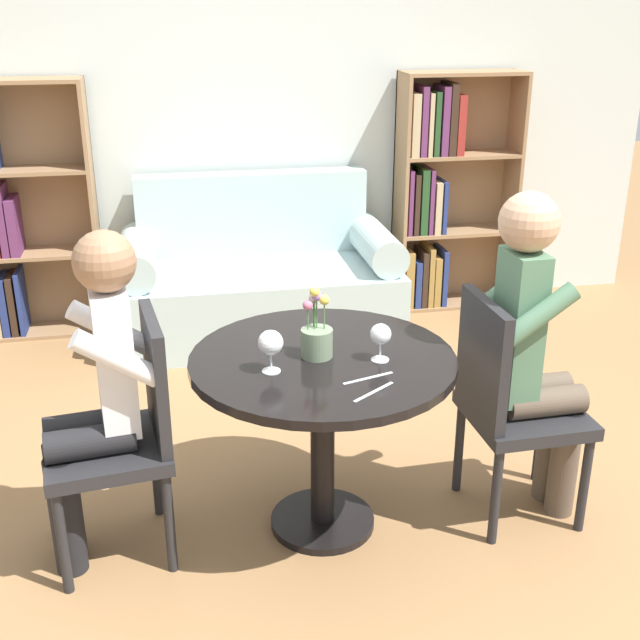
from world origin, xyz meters
TOP-DOWN VIEW (x-y plane):
  - ground_plane at (0.00, 0.00)m, footprint 16.00×16.00m
  - back_wall at (0.00, 2.41)m, footprint 5.20×0.05m
  - round_table at (0.00, 0.00)m, footprint 0.95×0.95m
  - couch at (0.00, 1.98)m, footprint 1.62×0.80m
  - bookshelf_left at (-1.40, 2.25)m, footprint 0.76×0.28m
  - bookshelf_right at (1.20, 2.25)m, footprint 0.76×0.28m
  - chair_left at (-0.70, 0.00)m, footprint 0.47×0.47m
  - chair_right at (0.70, -0.05)m, footprint 0.43×0.43m
  - person_left at (-0.79, -0.02)m, footprint 0.44×0.37m
  - person_right at (0.79, -0.04)m, footprint 0.42×0.35m
  - wine_glass_left at (-0.20, -0.09)m, footprint 0.09×0.09m
  - wine_glass_right at (0.19, -0.07)m, footprint 0.07×0.07m
  - flower_vase at (-0.02, 0.01)m, footprint 0.11×0.11m
  - knife_left_setting at (0.12, -0.20)m, footprint 0.18×0.07m
  - fork_left_setting at (0.11, -0.30)m, footprint 0.16×0.12m

SIDE VIEW (x-z plane):
  - ground_plane at x=0.00m, z-range 0.00..0.00m
  - couch at x=0.00m, z-range -0.15..0.77m
  - chair_left at x=-0.70m, z-range 0.04..0.94m
  - chair_right at x=0.70m, z-range 0.04..0.94m
  - round_table at x=0.00m, z-range 0.22..0.93m
  - person_left at x=-0.79m, z-range 0.04..1.26m
  - person_right at x=0.79m, z-range 0.05..1.34m
  - bookshelf_left at x=-1.40m, z-range -0.04..1.45m
  - knife_left_setting at x=0.12m, z-range 0.71..0.72m
  - fork_left_setting at x=0.11m, z-range 0.71..0.72m
  - bookshelf_right at x=1.20m, z-range 0.00..1.49m
  - flower_vase at x=-0.02m, z-range 0.66..0.92m
  - wine_glass_right at x=0.19m, z-range 0.74..0.87m
  - wine_glass_left at x=-0.20m, z-range 0.74..0.89m
  - back_wall at x=0.00m, z-range 0.00..2.70m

